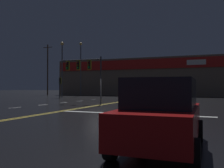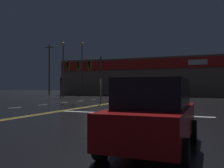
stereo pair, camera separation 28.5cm
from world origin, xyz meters
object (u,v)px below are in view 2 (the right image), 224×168
(traffic_signal_median, at_px, (83,68))
(parked_car, at_px, (154,113))
(traffic_signal_corner_northwest, at_px, (61,83))
(streetlight_far_left, at_px, (82,62))
(streetlight_median_approach, at_px, (63,62))

(traffic_signal_median, bearing_deg, parked_car, -55.46)
(traffic_signal_corner_northwest, height_order, streetlight_far_left, streetlight_far_left)
(traffic_signal_median, xyz_separation_m, parked_car, (10.87, -15.79, -2.71))
(traffic_signal_corner_northwest, distance_m, streetlight_far_left, 12.22)
(traffic_signal_corner_northwest, distance_m, streetlight_median_approach, 5.70)
(traffic_signal_corner_northwest, height_order, streetlight_median_approach, streetlight_median_approach)
(traffic_signal_median, relative_size, parked_car, 1.09)
(streetlight_median_approach, height_order, parked_car, streetlight_median_approach)
(traffic_signal_corner_northwest, relative_size, parked_car, 0.73)
(parked_car, bearing_deg, traffic_signal_median, 124.54)
(traffic_signal_median, distance_m, traffic_signal_corner_northwest, 13.07)
(traffic_signal_median, height_order, streetlight_median_approach, streetlight_median_approach)
(traffic_signal_median, height_order, parked_car, traffic_signal_median)
(streetlight_far_left, bearing_deg, parked_car, -58.33)
(streetlight_median_approach, relative_size, parked_car, 2.14)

